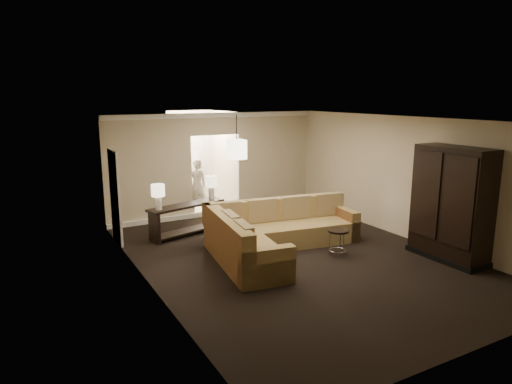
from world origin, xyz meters
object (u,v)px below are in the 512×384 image
console_table (187,217)px  coffee_table (258,238)px  sectional_sofa (273,234)px  drink_table (338,237)px  person (197,184)px  armoire (451,206)px

console_table → coffee_table: bearing=-71.6°
sectional_sofa → coffee_table: bearing=112.8°
console_table → drink_table: console_table is taller
drink_table → coffee_table: bearing=134.0°
sectional_sofa → person: (-0.22, 3.74, 0.46)m
coffee_table → armoire: size_ratio=0.51×
armoire → person: armoire is taller
sectional_sofa → console_table: sectional_sofa is taller
drink_table → armoire: bearing=-34.6°
armoire → person: 6.59m
coffee_table → armoire: 4.01m
coffee_table → person: (-0.11, 3.32, 0.66)m
sectional_sofa → console_table: bearing=128.4°
coffee_table → armoire: (3.01, -2.49, 0.90)m
sectional_sofa → coffee_table: (-0.11, 0.42, -0.20)m
sectional_sofa → armoire: armoire is taller
sectional_sofa → coffee_table: 0.48m
sectional_sofa → person: person is taller
console_table → armoire: size_ratio=0.87×
sectional_sofa → console_table: 2.32m
sectional_sofa → coffee_table: sectional_sofa is taller
coffee_table → drink_table: drink_table is taller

